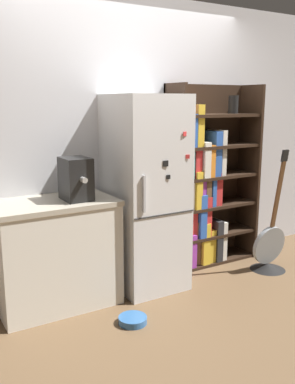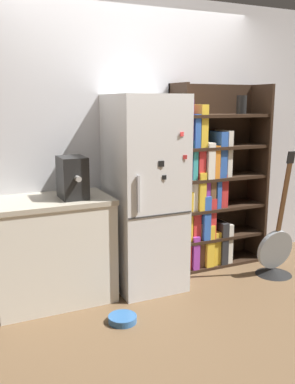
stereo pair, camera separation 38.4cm
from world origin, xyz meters
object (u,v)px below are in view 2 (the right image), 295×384
at_px(espresso_machine, 72,178).
at_px(guitar, 275,258).
at_px(refrigerator, 144,193).
at_px(bookshelf, 207,190).
at_px(pet_bowl, 122,318).

relative_size(espresso_machine, guitar, 0.28).
bearing_deg(refrigerator, bookshelf, 12.92).
distance_m(espresso_machine, pet_bowl, 1.18).
xyz_separation_m(refrigerator, pet_bowl, (-0.45, -0.58, -0.83)).
distance_m(bookshelf, espresso_machine, 1.46).
xyz_separation_m(espresso_machine, pet_bowl, (0.20, -0.56, -1.02)).
bearing_deg(espresso_machine, bookshelf, 8.01).
bearing_deg(pet_bowl, espresso_machine, 110.00).
xyz_separation_m(espresso_machine, guitar, (1.89, -0.32, -0.88)).
bearing_deg(pet_bowl, refrigerator, 52.37).
relative_size(bookshelf, pet_bowl, 8.28).
xyz_separation_m(bookshelf, espresso_machine, (-1.42, -0.20, 0.26)).
xyz_separation_m(refrigerator, guitar, (1.23, -0.34, -0.69)).
xyz_separation_m(guitar, pet_bowl, (-1.68, -0.24, -0.14)).
distance_m(bookshelf, guitar, 0.93).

